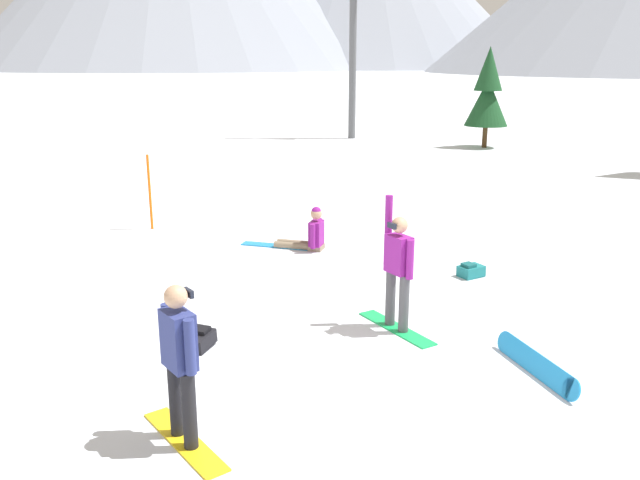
% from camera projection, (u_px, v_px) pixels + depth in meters
% --- Properties ---
extents(ground_plane, '(800.00, 800.00, 0.00)m').
position_uv_depth(ground_plane, '(369.00, 400.00, 7.85)').
color(ground_plane, silver).
extents(snowboarder_foreground, '(1.25, 1.27, 1.76)m').
position_uv_depth(snowboarder_foreground, '(180.00, 361.00, 6.74)').
color(snowboarder_foreground, yellow).
rests_on(snowboarder_foreground, ground_plane).
extents(snowboarder_midground, '(1.19, 1.38, 2.00)m').
position_uv_depth(snowboarder_midground, '(398.00, 269.00, 9.65)').
color(snowboarder_midground, '#19B259').
rests_on(snowboarder_midground, ground_plane).
extents(snowboarder_background, '(1.84, 0.72, 0.93)m').
position_uv_depth(snowboarder_background, '(308.00, 235.00, 13.94)').
color(snowboarder_background, gray).
rests_on(snowboarder_background, ground_plane).
extents(loose_snowboard_far_spare, '(0.80, 1.62, 0.28)m').
position_uv_depth(loose_snowboard_far_spare, '(536.00, 363.00, 8.47)').
color(loose_snowboard_far_spare, '#1E8CD8').
rests_on(loose_snowboard_far_spare, ground_plane).
extents(backpack_teal, '(0.55, 0.52, 0.27)m').
position_uv_depth(backpack_teal, '(471.00, 271.00, 12.23)').
color(backpack_teal, '#1E7A7F').
rests_on(backpack_teal, ground_plane).
extents(backpack_black, '(0.42, 0.55, 0.29)m').
position_uv_depth(backpack_black, '(199.00, 339.00, 9.21)').
color(backpack_black, black).
rests_on(backpack_black, ground_plane).
extents(trail_marker_pole, '(0.06, 0.06, 1.77)m').
position_uv_depth(trail_marker_pole, '(150.00, 192.00, 15.43)').
color(trail_marker_pole, orange).
rests_on(trail_marker_pole, ground_plane).
extents(pine_tree_tall, '(1.91, 1.91, 4.41)m').
position_uv_depth(pine_tree_tall, '(488.00, 93.00, 29.11)').
color(pine_tree_tall, '#472D19').
rests_on(pine_tree_tall, ground_plane).
extents(ski_lift_tower, '(3.49, 0.36, 8.60)m').
position_uv_depth(ski_lift_tower, '(353.00, 34.00, 31.83)').
color(ski_lift_tower, '#595B60').
rests_on(ski_lift_tower, ground_plane).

